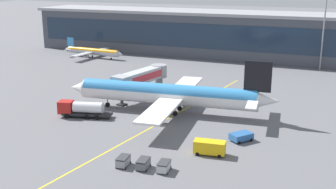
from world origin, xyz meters
TOP-DOWN VIEW (x-y plane):
  - ground_plane at (0.00, 0.00)m, footprint 700.00×700.00m
  - apron_lead_in_line at (-0.75, 2.00)m, footprint 11.25×79.29m
  - terminal_building at (2.05, 76.62)m, footprint 168.35×21.42m
  - main_airliner at (-1.89, 8.10)m, footprint 45.24×35.97m
  - jet_bridge at (-11.90, 16.56)m, footprint 6.73×18.04m
  - fuel_tanker at (-16.88, -1.53)m, footprint 11.08×5.21m
  - pushback_tug at (15.99, -1.64)m, footprint 4.13×4.42m
  - crew_van at (12.52, -9.43)m, footprint 5.23×2.72m
  - baggage_cart_0 at (1.92, -18.46)m, footprint 1.89×2.81m
  - baggage_cart_1 at (5.10, -18.10)m, footprint 1.89×2.81m
  - baggage_cart_2 at (8.28, -17.74)m, footprint 1.89×2.81m
  - commuter_jet_far at (-50.55, 55.35)m, footprint 25.03×19.90m
  - apron_light_mast_0 at (24.76, 64.66)m, footprint 2.80×0.50m

SIDE VIEW (x-z plane):
  - ground_plane at x=0.00m, z-range 0.00..0.00m
  - apron_lead_in_line at x=-0.75m, z-range 0.00..0.01m
  - baggage_cart_0 at x=1.92m, z-range 0.04..1.52m
  - baggage_cart_1 at x=5.10m, z-range 0.04..1.52m
  - baggage_cart_2 at x=8.28m, z-range 0.04..1.52m
  - pushback_tug at x=15.99m, z-range 0.15..1.55m
  - crew_van at x=12.52m, z-range 0.16..2.46m
  - fuel_tanker at x=-16.88m, z-range 0.12..3.37m
  - commuter_jet_far at x=-50.55m, z-range -1.01..5.50m
  - main_airliner at x=-1.89m, z-range -1.97..9.93m
  - jet_bridge at x=-11.90m, z-range 1.61..8.28m
  - terminal_building at x=2.05m, z-range 0.02..15.84m
  - apron_light_mast_0 at x=24.76m, z-range 1.99..25.68m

